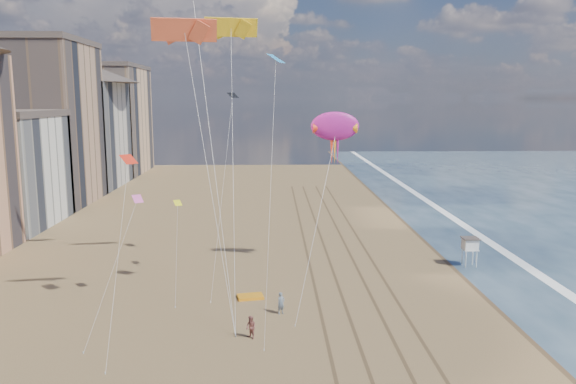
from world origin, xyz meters
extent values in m
plane|color=#42301E|center=(19.00, 40.00, 0.00)|extent=(260.00, 260.00, 0.00)
plane|color=white|center=(23.20, 40.00, 0.00)|extent=(260.00, 260.00, 0.00)
cube|color=brown|center=(-1.20, 30.00, 0.01)|extent=(0.28, 120.00, 0.01)
cube|color=brown|center=(1.20, 30.00, 0.01)|extent=(0.28, 120.00, 0.01)
cube|color=brown|center=(4.00, 30.00, 0.01)|extent=(0.28, 120.00, 0.01)
cube|color=brown|center=(6.20, 30.00, 0.01)|extent=(0.28, 120.00, 0.01)
cube|color=silver|center=(-45.00, 54.00, 8.00)|extent=(14.00, 18.00, 16.00)
cube|color=tan|center=(-46.00, 72.00, 14.00)|extent=(16.00, 20.00, 28.00)
cube|color=#473D38|center=(-46.00, 72.00, 28.50)|extent=(16.32, 20.40, 1.00)
cube|color=#BCB2A3|center=(-45.50, 92.00, 11.00)|extent=(15.00, 22.00, 22.00)
cone|color=#473D38|center=(-45.50, 92.00, 24.20)|extent=(34.22, 34.22, 4.40)
cube|color=tan|center=(-46.00, 114.00, 13.00)|extent=(16.00, 24.00, 26.00)
cube|color=#473D38|center=(-46.00, 114.00, 26.50)|extent=(16.32, 24.48, 1.00)
cylinder|color=white|center=(16.17, 30.95, 0.90)|extent=(0.12, 0.12, 1.81)
cylinder|color=white|center=(17.38, 30.95, 0.90)|extent=(0.12, 0.12, 1.81)
cylinder|color=white|center=(16.17, 32.16, 0.90)|extent=(0.12, 0.12, 1.81)
cylinder|color=white|center=(17.38, 32.16, 0.90)|extent=(0.12, 0.12, 1.81)
cube|color=white|center=(16.78, 31.55, 1.96)|extent=(1.61, 1.61, 0.12)
cube|color=white|center=(16.78, 31.55, 2.56)|extent=(1.51, 1.51, 1.11)
cube|color=#473D38|center=(16.78, 31.55, 3.22)|extent=(1.81, 1.81, 0.10)
cube|color=orange|center=(-7.54, 21.90, 0.14)|extent=(2.64, 1.95, 0.27)
ellipsoid|color=#AC1A85|center=(1.32, 31.11, 15.76)|extent=(4.82, 0.90, 2.86)
cone|color=red|center=(-0.40, 31.11, 15.55)|extent=(1.29, 1.08, 1.08)
cone|color=orange|center=(3.04, 31.11, 15.55)|extent=(1.29, 1.08, 1.08)
cylinder|color=silver|center=(-1.12, 23.09, 7.34)|extent=(0.03, 0.03, 22.30)
imported|color=slate|center=(-4.69, 17.89, 0.97)|extent=(0.85, 0.78, 1.95)
imported|color=#8E4E48|center=(-7.15, 12.82, 0.92)|extent=(1.11, 1.13, 1.83)
cube|color=yellow|center=(-9.50, 29.69, 25.77)|extent=(5.41, 1.78, 1.84)
cube|color=#DF5531|center=(-12.14, 15.85, 23.89)|extent=(5.06, 1.68, 1.72)
plane|color=red|center=(-17.59, 18.76, 13.60)|extent=(1.92, 1.91, 0.72)
plane|color=#2A96E0|center=(-5.07, 19.00, 21.99)|extent=(1.79, 1.87, 0.75)
plane|color=yellow|center=(-15.50, 30.06, 7.71)|extent=(1.27, 1.21, 0.51)
plane|color=#E95AAE|center=(-17.58, 21.25, 9.74)|extent=(1.37, 1.30, 0.62)
plane|color=black|center=(-9.59, 32.17, 19.03)|extent=(1.62, 1.58, 0.57)
camera|label=1|loc=(-5.43, -28.95, 18.68)|focal=35.00mm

